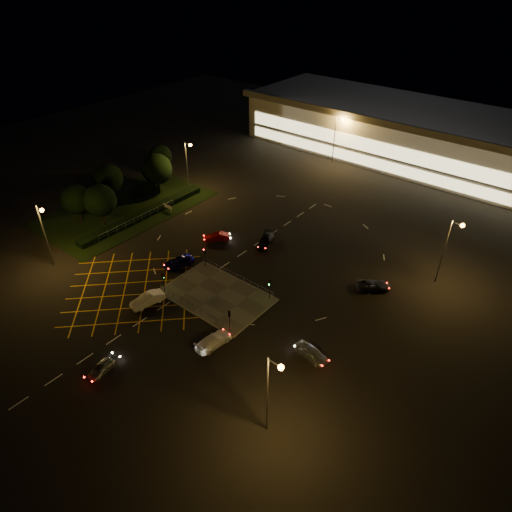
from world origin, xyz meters
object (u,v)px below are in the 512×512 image
Objects in this scene: signal_se at (229,317)px; car_queue_white at (148,299)px; car_left_blue at (179,262)px; signal_sw at (163,279)px; signal_nw at (205,253)px; car_near_silver at (102,367)px; car_circ_red at (217,237)px; car_far_dkgrey at (265,241)px; car_east_grey at (373,286)px; car_approach_white at (213,341)px; car_right_silver at (312,353)px; signal_ne at (270,285)px.

signal_se reaches higher than car_queue_white.
signal_se is at bearing -9.55° from car_left_blue.
signal_nw is (0.00, 7.99, 0.00)m from signal_sw.
car_near_silver is 29.58m from car_circ_red.
car_near_silver is 0.80× the size of car_left_blue.
car_queue_white is 21.64m from car_far_dkgrey.
signal_sw is at bearing 91.91° from car_east_grey.
signal_sw is at bearing 101.49° from car_near_silver.
car_approach_white is at bearing 12.00° from car_queue_white.
car_east_grey is at bearing -21.61° from car_far_dkgrey.
car_queue_white is (-5.14, 10.75, 0.12)m from car_near_silver.
signal_se is 3.44m from car_approach_white.
car_far_dkgrey is at bearing 72.43° from car_circ_red.
car_right_silver is at bearing -165.12° from signal_se.
signal_sw is 22.47m from car_right_silver.
car_queue_white is at bearing 5.59° from car_approach_white.
car_approach_white is (15.71, -17.48, 0.05)m from car_circ_red.
signal_ne is (12.00, 0.00, 0.00)m from signal_nw.
car_near_silver is 0.81× the size of car_queue_white.
car_near_silver is at bearing 63.03° from car_approach_white.
signal_sw reaches higher than car_near_silver.
signal_ne is 0.66× the size of car_approach_white.
signal_se is at bearing 112.98° from car_right_silver.
signal_sw reaches higher than car_far_dkgrey.
signal_ne reaches higher than car_near_silver.
signal_se is 12.42m from car_queue_white.
car_far_dkgrey is 7.88m from car_circ_red.
car_circ_red is at bearing 157.50° from signal_ne.
signal_ne is 16.31m from car_queue_white.
car_near_silver is at bearing 63.68° from signal_se.
car_near_silver is 0.95× the size of car_circ_red.
signal_nw is 16.40m from car_approach_white.
car_circ_red is (-25.89, 11.75, -0.07)m from car_right_silver.
car_right_silver is 11.68m from car_approach_white.
car_approach_white is (12.06, -3.01, -1.67)m from signal_sw.
signal_sw is 0.68× the size of car_left_blue.
car_queue_white is at bearing -58.08° from car_left_blue.
signal_se is at bearing -180.00° from signal_sw.
signal_nw reaches higher than car_east_grey.
car_queue_white is (0.05, -10.99, -1.61)m from signal_nw.
car_queue_white reaches higher than car_far_dkgrey.
signal_ne is 0.68× the size of car_left_blue.
car_right_silver is (17.04, 16.48, 0.08)m from car_near_silver.
car_circ_red is 25.87m from car_east_grey.
car_approach_white is (-10.18, -5.73, -0.02)m from car_right_silver.
car_far_dkgrey is at bearing 73.06° from signal_nw.
car_left_blue is (-8.49, 19.44, 0.01)m from car_near_silver.
car_circ_red is (-3.70, 17.48, -0.11)m from car_queue_white.
car_queue_white reaches higher than car_left_blue.
signal_ne is at bearing 70.88° from car_right_silver.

